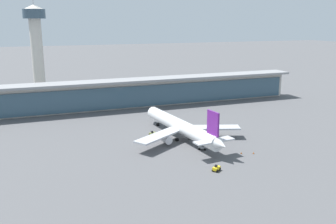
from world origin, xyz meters
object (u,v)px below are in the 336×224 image
(service_truck_by_tail_olive, at_px, (153,134))
(control_tower, at_px, (37,45))
(service_truck_mid_apron_grey, at_px, (203,147))
(service_truck_near_nose_olive, at_px, (191,129))
(safety_cone_alpha, at_px, (254,153))
(airliner_on_stand, at_px, (182,127))
(safety_cone_bravo, at_px, (241,153))
(service_truck_under_wing_yellow, at_px, (216,168))

(service_truck_by_tail_olive, xyz_separation_m, control_tower, (-39.09, 84.55, 31.24))
(service_truck_by_tail_olive, bearing_deg, service_truck_mid_apron_grey, -62.43)
(service_truck_mid_apron_grey, relative_size, control_tower, 0.06)
(service_truck_near_nose_olive, xyz_separation_m, safety_cone_alpha, (9.25, -32.85, -0.56))
(airliner_on_stand, relative_size, service_truck_mid_apron_grey, 17.83)
(safety_cone_alpha, bearing_deg, service_truck_by_tail_olive, 129.27)
(service_truck_mid_apron_grey, relative_size, safety_cone_bravo, 4.74)
(service_truck_by_tail_olive, bearing_deg, service_truck_near_nose_olive, 2.49)
(service_truck_by_tail_olive, bearing_deg, safety_cone_bravo, -53.91)
(service_truck_under_wing_yellow, bearing_deg, safety_cone_bravo, 34.04)
(airliner_on_stand, relative_size, service_truck_by_tail_olive, 18.19)
(service_truck_near_nose_olive, bearing_deg, control_tower, 123.80)
(service_truck_near_nose_olive, relative_size, service_truck_by_tail_olive, 0.99)
(service_truck_near_nose_olive, relative_size, safety_cone_alpha, 4.61)
(service_truck_near_nose_olive, relative_size, control_tower, 0.06)
(service_truck_by_tail_olive, xyz_separation_m, safety_cone_bravo, (22.26, -30.55, -0.56))
(airliner_on_stand, distance_m, service_truck_near_nose_olive, 12.46)
(service_truck_under_wing_yellow, height_order, control_tower, control_tower)
(service_truck_near_nose_olive, xyz_separation_m, service_truck_mid_apron_grey, (-5.53, -22.73, 0.00))
(service_truck_near_nose_olive, relative_size, safety_cone_bravo, 4.61)
(service_truck_under_wing_yellow, relative_size, safety_cone_alpha, 4.75)
(service_truck_near_nose_olive, xyz_separation_m, control_tower, (-56.10, 83.81, 31.24))
(service_truck_by_tail_olive, distance_m, safety_cone_alpha, 41.49)
(control_tower, bearing_deg, safety_cone_alpha, -60.74)
(airliner_on_stand, relative_size, safety_cone_alpha, 84.55)
(service_truck_mid_apron_grey, height_order, safety_cone_alpha, service_truck_mid_apron_grey)
(service_truck_near_nose_olive, relative_size, service_truck_under_wing_yellow, 0.97)
(service_truck_by_tail_olive, height_order, safety_cone_bravo, service_truck_by_tail_olive)
(airliner_on_stand, xyz_separation_m, service_truck_under_wing_yellow, (-2.26, -32.77, -4.09))
(service_truck_mid_apron_grey, height_order, safety_cone_bravo, service_truck_mid_apron_grey)
(service_truck_near_nose_olive, distance_m, safety_cone_bravo, 31.73)
(safety_cone_alpha, bearing_deg, service_truck_near_nose_olive, 105.72)
(airliner_on_stand, bearing_deg, service_truck_by_tail_olive, 138.77)
(airliner_on_stand, distance_m, service_truck_mid_apron_grey, 14.66)
(control_tower, relative_size, safety_cone_alpha, 83.73)
(airliner_on_stand, xyz_separation_m, service_truck_mid_apron_grey, (2.25, -13.90, -4.09))
(service_truck_under_wing_yellow, relative_size, control_tower, 0.06)
(control_tower, bearing_deg, service_truck_by_tail_olive, -65.19)
(service_truck_under_wing_yellow, bearing_deg, airliner_on_stand, 86.05)
(airliner_on_stand, bearing_deg, service_truck_near_nose_olive, 48.65)
(service_truck_under_wing_yellow, height_order, safety_cone_alpha, service_truck_under_wing_yellow)
(service_truck_near_nose_olive, distance_m, service_truck_under_wing_yellow, 42.80)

